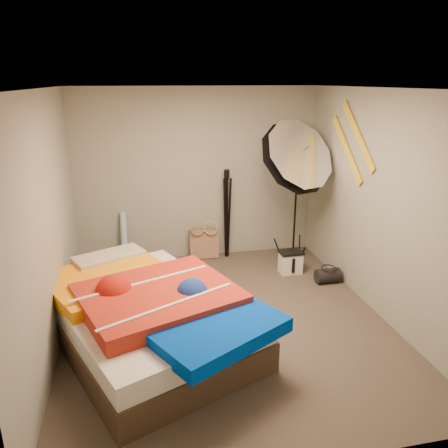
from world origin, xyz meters
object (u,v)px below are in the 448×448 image
object	(u,v)px
wrapping_roll	(124,239)
duffel_bag	(328,276)
tote_bag	(204,244)
camera_case	(290,263)
bed	(148,314)
camera_tripod	(227,208)
photo_umbrella	(294,159)

from	to	relation	value
wrapping_roll	duffel_bag	xyz separation A→B (m)	(2.64, -1.21, -0.29)
tote_bag	camera_case	size ratio (longest dim) A/B	1.47
camera_case	bed	xyz separation A→B (m)	(-2.02, -1.33, 0.19)
camera_case	duffel_bag	distance (m)	0.56
wrapping_roll	bed	size ratio (longest dim) A/B	0.29
bed	camera_tripod	size ratio (longest dim) A/B	2.00
tote_bag	wrapping_roll	world-z (taller)	wrapping_roll
wrapping_roll	camera_tripod	bearing A→B (deg)	-1.39
camera_case	camera_tripod	world-z (taller)	camera_tripod
wrapping_roll	duffel_bag	distance (m)	2.92
bed	tote_bag	bearing A→B (deg)	66.47
wrapping_roll	photo_umbrella	size ratio (longest dim) A/B	0.35
tote_bag	camera_case	xyz separation A→B (m)	(1.09, -0.81, -0.07)
photo_umbrella	camera_tripod	world-z (taller)	photo_umbrella
wrapping_roll	camera_tripod	distance (m)	1.57
duffel_bag	camera_tripod	world-z (taller)	camera_tripod
tote_bag	duffel_bag	size ratio (longest dim) A/B	1.34
duffel_bag	camera_tripod	xyz separation A→B (m)	(-1.12, 1.18, 0.67)
camera_case	bed	size ratio (longest dim) A/B	0.11
camera_case	photo_umbrella	size ratio (longest dim) A/B	0.13
tote_bag	camera_tripod	distance (m)	0.66
tote_bag	bed	distance (m)	2.33
bed	photo_umbrella	distance (m)	2.79
duffel_bag	photo_umbrella	distance (m)	1.61
tote_bag	camera_tripod	size ratio (longest dim) A/B	0.32
camera_case	duffel_bag	world-z (taller)	camera_case
wrapping_roll	bed	xyz separation A→B (m)	(0.24, -2.14, -0.05)
wrapping_roll	duffel_bag	world-z (taller)	wrapping_roll
camera_case	photo_umbrella	xyz separation A→B (m)	(0.02, 0.11, 1.44)
tote_bag	wrapping_roll	bearing A→B (deg)	-178.17
wrapping_roll	camera_tripod	xyz separation A→B (m)	(1.52, -0.04, 0.39)
wrapping_roll	camera_case	distance (m)	2.41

